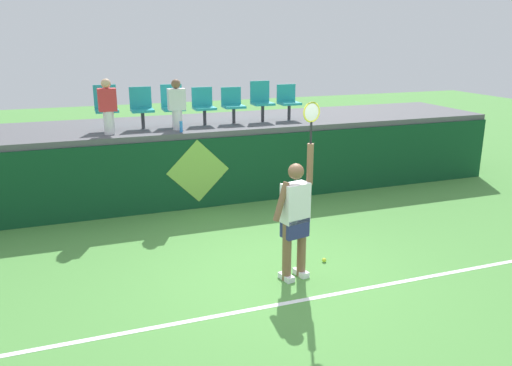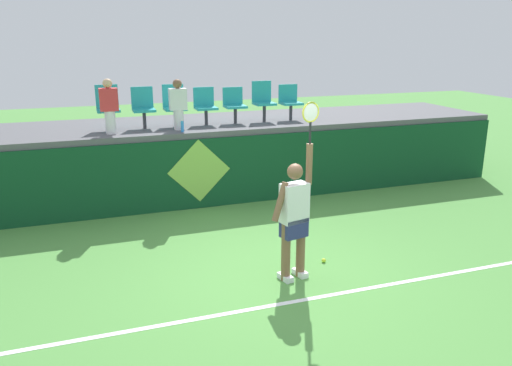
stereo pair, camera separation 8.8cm
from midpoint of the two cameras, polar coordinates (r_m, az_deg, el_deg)
The scene contains 17 objects.
ground_plane at distance 7.63m, azimuth 2.65°, elevation -10.12°, with size 40.00×40.00×0.00m, color #519342.
court_back_wall at distance 10.40m, azimuth -4.20°, elevation 1.29°, with size 13.42×0.20×1.42m, color #0F4223.
spectator_platform at distance 11.37m, azimuth -5.85°, elevation 6.50°, with size 13.42×2.48×0.12m, color #56565B.
court_baseline_stripe at distance 6.96m, azimuth 5.22°, elevation -12.92°, with size 12.07×0.08×0.01m, color white.
tennis_player at distance 7.17m, azimuth 4.65°, elevation -3.60°, with size 0.74×0.34×2.52m.
tennis_ball at distance 8.05m, azimuth 7.87°, elevation -8.54°, with size 0.07×0.07×0.07m, color #D1E533.
water_bottle at distance 10.19m, azimuth -7.97°, elevation 6.25°, with size 0.06×0.06×0.22m, color #338CE5.
stadium_chair_0 at distance 10.69m, azimuth -15.96°, elevation 8.32°, with size 0.44×0.42×0.89m.
stadium_chair_1 at distance 10.75m, azimuth -12.23°, elevation 8.41°, with size 0.44×0.42×0.83m.
stadium_chair_2 at distance 10.85m, azimuth -8.87°, elevation 8.70°, with size 0.44×0.42×0.86m.
stadium_chair_3 at distance 10.98m, azimuth -5.47°, elevation 8.72°, with size 0.44×0.42×0.78m.
stadium_chair_4 at distance 11.15m, azimuth -2.21°, elevation 8.87°, with size 0.44×0.42×0.76m.
stadium_chair_5 at distance 11.36m, azimuth 1.02°, elevation 9.31°, with size 0.44×0.42×0.87m.
stadium_chair_6 at distance 11.59m, azimuth 4.01°, elevation 9.19°, with size 0.44×0.42×0.77m.
spectator_0 at distance 10.23m, azimuth -15.81°, elevation 8.31°, with size 0.34×0.20×1.05m.
spectator_1 at distance 10.42m, azimuth -8.44°, elevation 8.72°, with size 0.34×0.20×1.00m.
wall_signage_mount at distance 10.42m, azimuth -5.98°, elevation -2.78°, with size 1.27×0.01×1.41m.
Camera 2 is at (-2.52, -6.35, 3.39)m, focal length 35.89 mm.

